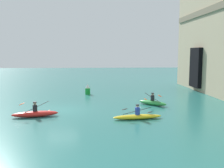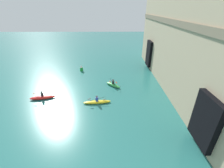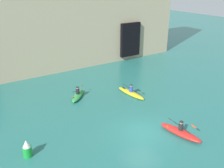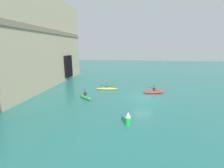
{
  "view_description": "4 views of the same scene",
  "coord_description": "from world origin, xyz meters",
  "px_view_note": "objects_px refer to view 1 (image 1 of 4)",
  "views": [
    {
      "loc": [
        20.56,
        2.72,
        4.72
      ],
      "look_at": [
        0.68,
        4.11,
        2.24
      ],
      "focal_mm": 40.0,
      "sensor_mm": 36.0,
      "label": 1
    },
    {
      "loc": [
        19.5,
        7.48,
        11.19
      ],
      "look_at": [
        1.4,
        7.74,
        1.84
      ],
      "focal_mm": 24.0,
      "sensor_mm": 36.0,
      "label": 2
    },
    {
      "loc": [
        -10.38,
        -11.94,
        10.48
      ],
      "look_at": [
        0.06,
        4.28,
        2.38
      ],
      "focal_mm": 40.0,
      "sensor_mm": 36.0,
      "label": 3
    },
    {
      "loc": [
        -20.36,
        1.67,
        6.87
      ],
      "look_at": [
        3.14,
        4.86,
        1.0
      ],
      "focal_mm": 24.0,
      "sensor_mm": 36.0,
      "label": 4
    }
  ],
  "objects_px": {
    "kayak_yellow": "(137,116)",
    "kayak_green": "(152,102)",
    "kayak_red": "(35,114)",
    "marker_buoy": "(88,89)"
  },
  "relations": [
    {
      "from": "marker_buoy",
      "to": "kayak_green",
      "type": "bearing_deg",
      "value": 43.29
    },
    {
      "from": "kayak_yellow",
      "to": "marker_buoy",
      "type": "distance_m",
      "value": 11.78
    },
    {
      "from": "kayak_yellow",
      "to": "kayak_green",
      "type": "bearing_deg",
      "value": 59.56
    },
    {
      "from": "kayak_green",
      "to": "marker_buoy",
      "type": "xyz_separation_m",
      "value": [
        -6.43,
        -6.06,
        0.3
      ]
    },
    {
      "from": "kayak_yellow",
      "to": "kayak_green",
      "type": "xyz_separation_m",
      "value": [
        -4.7,
        2.19,
        0.05
      ]
    },
    {
      "from": "kayak_red",
      "to": "marker_buoy",
      "type": "xyz_separation_m",
      "value": [
        -9.99,
        3.62,
        0.31
      ]
    },
    {
      "from": "kayak_yellow",
      "to": "kayak_green",
      "type": "relative_size",
      "value": 1.44
    },
    {
      "from": "kayak_yellow",
      "to": "kayak_green",
      "type": "distance_m",
      "value": 5.18
    },
    {
      "from": "kayak_yellow",
      "to": "kayak_green",
      "type": "height_order",
      "value": "kayak_green"
    },
    {
      "from": "kayak_green",
      "to": "kayak_red",
      "type": "xyz_separation_m",
      "value": [
        3.56,
        -9.68,
        -0.01
      ]
    }
  ]
}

